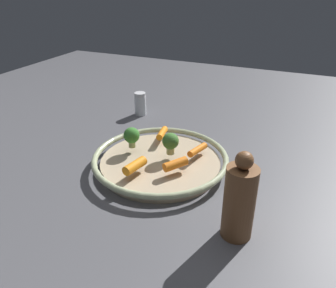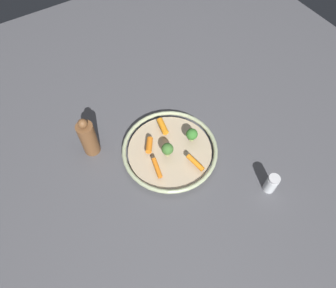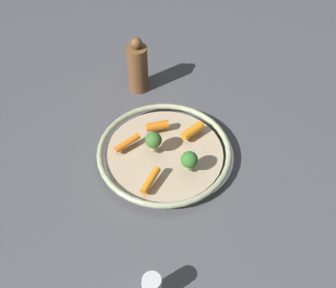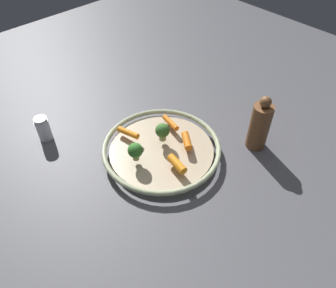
{
  "view_description": "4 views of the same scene",
  "coord_description": "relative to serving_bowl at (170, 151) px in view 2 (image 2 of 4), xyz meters",
  "views": [
    {
      "loc": [
        0.61,
        0.29,
        0.41
      ],
      "look_at": [
        -0.01,
        0.01,
        0.06
      ],
      "focal_mm": 35.52,
      "sensor_mm": 36.0,
      "label": 1
    },
    {
      "loc": [
        -0.45,
        0.28,
        0.9
      ],
      "look_at": [
        0.01,
        0.0,
        0.05
      ],
      "focal_mm": 32.73,
      "sensor_mm": 36.0,
      "label": 2
    },
    {
      "loc": [
        -0.5,
        -0.42,
        0.8
      ],
      "look_at": [
        0.01,
        -0.0,
        0.05
      ],
      "focal_mm": 45.85,
      "sensor_mm": 36.0,
      "label": 3
    },
    {
      "loc": [
        0.47,
        -0.42,
        0.66
      ],
      "look_at": [
        0.02,
        0.0,
        0.06
      ],
      "focal_mm": 35.52,
      "sensor_mm": 36.0,
      "label": 4
    }
  ],
  "objects": [
    {
      "name": "salt_shaker",
      "position": [
        -0.27,
        -0.2,
        0.02
      ],
      "size": [
        0.04,
        0.04,
        0.07
      ],
      "color": "silver",
      "rests_on": "ground_plane"
    },
    {
      "name": "baby_carrot_center",
      "position": [
        0.08,
        -0.02,
        0.03
      ],
      "size": [
        0.06,
        0.03,
        0.02
      ],
      "primitive_type": "cylinder",
      "rotation": [
        1.6,
        0.0,
        4.53
      ],
      "color": "orange",
      "rests_on": "serving_bowl"
    },
    {
      "name": "ground_plane",
      "position": [
        0.0,
        0.0,
        -0.02
      ],
      "size": [
        2.01,
        2.01,
        0.0
      ],
      "primitive_type": "plane",
      "color": "#4C4C51"
    },
    {
      "name": "serving_bowl",
      "position": [
        0.0,
        0.0,
        0.0
      ],
      "size": [
        0.32,
        0.32,
        0.03
      ],
      "color": "tan",
      "rests_on": "ground_plane"
    },
    {
      "name": "broccoli_floret_edge",
      "position": [
        -0.01,
        -0.08,
        0.05
      ],
      "size": [
        0.04,
        0.04,
        0.05
      ],
      "color": "#99A866",
      "rests_on": "serving_bowl"
    },
    {
      "name": "baby_carrot_near_rim",
      "position": [
        0.04,
        0.05,
        0.03
      ],
      "size": [
        0.06,
        0.05,
        0.02
      ],
      "primitive_type": "cylinder",
      "rotation": [
        1.61,
        0.0,
        0.96
      ],
      "color": "orange",
      "rests_on": "serving_bowl"
    },
    {
      "name": "broccoli_floret_small",
      "position": [
        -0.02,
        0.02,
        0.05
      ],
      "size": [
        0.04,
        0.04,
        0.05
      ],
      "color": "tan",
      "rests_on": "serving_bowl"
    },
    {
      "name": "baby_carrot_back",
      "position": [
        -0.09,
        -0.04,
        0.02
      ],
      "size": [
        0.07,
        0.03,
        0.02
      ],
      "primitive_type": "cylinder",
      "rotation": [
        1.67,
        0.0,
        4.92
      ],
      "color": "orange",
      "rests_on": "serving_bowl"
    },
    {
      "name": "pepper_mill",
      "position": [
        0.15,
        0.22,
        0.06
      ],
      "size": [
        0.05,
        0.05,
        0.17
      ],
      "color": "brown",
      "rests_on": "ground_plane"
    },
    {
      "name": "baby_carrot_right",
      "position": [
        -0.05,
        0.08,
        0.02
      ],
      "size": [
        0.07,
        0.03,
        0.02
      ],
      "primitive_type": "cylinder",
      "rotation": [
        1.65,
        0.0,
        4.5
      ],
      "color": "orange",
      "rests_on": "serving_bowl"
    }
  ]
}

